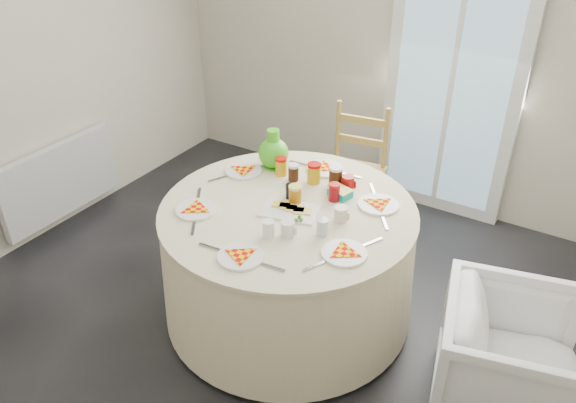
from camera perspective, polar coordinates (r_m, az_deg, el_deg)
The scene contains 13 objects.
floor at distance 3.47m, azimuth -2.75°, elevation -13.10°, with size 4.00×4.00×0.00m, color black.
wall_back at distance 4.41m, azimuth 12.06°, elevation 15.93°, with size 4.00×0.02×2.60m, color #BCB5A3.
glass_door at distance 4.33m, azimuth 16.46°, elevation 11.55°, with size 1.00×0.08×2.10m, color silver.
radiator at distance 4.53m, azimuth -22.19°, elevation 1.99°, with size 0.07×1.00×0.55m, color silver.
table at distance 3.37m, azimuth 0.00°, elevation -6.18°, with size 1.50×1.50×0.76m, color beige.
wooden_chair at distance 4.13m, azimuth 6.56°, elevation 2.88°, with size 0.42×0.40×0.95m, color tan, non-canonical shape.
armchair at distance 3.04m, azimuth 22.03°, elevation -13.73°, with size 0.68×0.64×0.70m, color white.
place_settings at distance 3.14m, azimuth 0.00°, elevation -0.47°, with size 1.26×1.26×0.02m, color white, non-canonical shape.
jar_cluster at distance 3.33m, azimuth 1.77°, elevation 2.52°, with size 0.48×0.24×0.14m, color #9A7412, non-canonical shape.
butter_tub at distance 3.26m, azimuth 5.31°, elevation 0.98°, with size 0.13×0.09×0.05m, color #079184.
green_pitcher at distance 3.53m, azimuth -1.49°, elevation 5.20°, with size 0.19×0.19×0.25m, color green, non-canonical shape.
cheese_platter at distance 3.11m, azimuth 0.16°, elevation -0.78°, with size 0.32×0.20×0.04m, color white, non-canonical shape.
mugs_glasses at distance 3.06m, azimuth 2.12°, elevation -0.60°, with size 0.56×0.56×0.10m, color #9F9F9F, non-canonical shape.
Camera 1 is at (1.43, -2.02, 2.43)m, focal length 35.00 mm.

